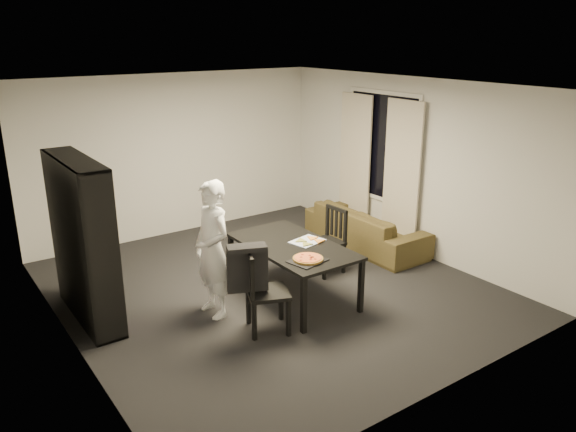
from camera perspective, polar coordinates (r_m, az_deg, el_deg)
room at (r=6.96m, az=-1.79°, el=2.37°), size 5.01×5.51×2.61m
window_pane at (r=8.91m, az=9.54°, el=6.96°), size 0.02×1.40×1.60m
window_frame at (r=8.90m, az=9.52°, el=6.95°), size 0.03×1.52×1.72m
curtain_left at (r=8.57m, az=11.45°, el=4.00°), size 0.03×0.70×2.25m
curtain_right at (r=9.29m, az=6.81°, el=5.34°), size 0.03×0.70×2.25m
bookshelf at (r=6.77m, az=-20.11°, el=-2.38°), size 0.35×1.50×1.90m
dining_table at (r=6.94m, az=0.48°, el=-3.40°), size 0.94×1.69×0.71m
chair_left at (r=6.21m, az=-2.91°, el=-7.12°), size 0.58×0.58×0.96m
chair_right at (r=7.78m, az=4.34°, el=-2.00°), size 0.45×0.45×0.91m
draped_jacket at (r=6.09m, az=-4.16°, el=-5.14°), size 0.46×0.33×0.53m
person at (r=6.53m, az=-7.67°, el=-3.39°), size 0.42×0.61×1.63m
baking_tray at (r=6.43m, az=2.01°, el=-4.56°), size 0.46×0.39×0.01m
pepperoni_pizza at (r=6.44m, az=2.04°, el=-4.34°), size 0.35×0.35×0.03m
kitchen_towel at (r=7.02m, az=1.96°, el=-2.57°), size 0.45×0.38×0.01m
pizza_slices at (r=7.00m, az=2.18°, el=-2.54°), size 0.43×0.39×0.01m
sofa at (r=8.80m, az=7.91°, el=-1.17°), size 0.81×2.08×0.61m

